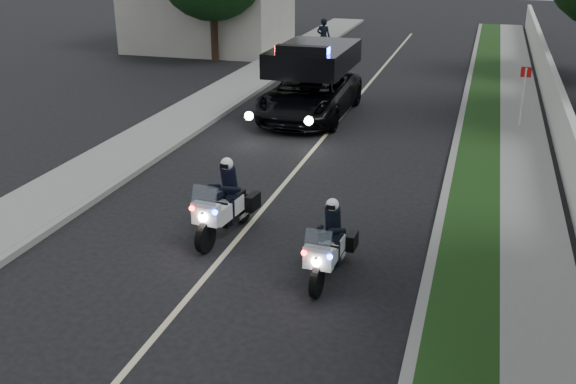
{
  "coord_description": "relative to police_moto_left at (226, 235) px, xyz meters",
  "views": [
    {
      "loc": [
        4.74,
        -8.79,
        6.22
      ],
      "look_at": [
        0.98,
        3.97,
        1.0
      ],
      "focal_mm": 41.97,
      "sensor_mm": 36.0,
      "label": 1
    }
  ],
  "objects": [
    {
      "name": "police_suv",
      "position": [
        -0.76,
        10.13,
        0.0
      ],
      "size": [
        2.78,
        5.89,
        2.85
      ],
      "primitive_type": "imported",
      "rotation": [
        0.0,
        0.0,
        -0.01
      ],
      "color": "black",
      "rests_on": "ground"
    },
    {
      "name": "sidewalk_left",
      "position": [
        -4.89,
        6.43,
        0.08
      ],
      "size": [
        2.0,
        60.0,
        0.16
      ],
      "primitive_type": "cube",
      "color": "gray",
      "rests_on": "ground"
    },
    {
      "name": "police_moto_right",
      "position": [
        2.57,
        -1.18,
        0.0
      ],
      "size": [
        0.75,
        1.88,
        1.57
      ],
      "primitive_type": null,
      "rotation": [
        0.0,
        0.0,
        -0.06
      ],
      "color": "silver",
      "rests_on": "ground"
    },
    {
      "name": "sidewalk_right",
      "position": [
        6.41,
        6.43,
        0.08
      ],
      "size": [
        1.4,
        60.0,
        0.16
      ],
      "primitive_type": "cube",
      "color": "gray",
      "rests_on": "ground"
    },
    {
      "name": "sign_post",
      "position": [
        6.31,
        10.42,
        0.0
      ],
      "size": [
        0.38,
        0.38,
        2.16
      ],
      "primitive_type": null,
      "rotation": [
        0.0,
        0.0,
        -0.13
      ],
      "color": "red",
      "rests_on": "ground"
    },
    {
      "name": "cyclist",
      "position": [
        -2.91,
        20.92,
        0.0
      ],
      "size": [
        0.7,
        0.49,
        1.87
      ],
      "primitive_type": "imported",
      "rotation": [
        0.0,
        0.0,
        3.2
      ],
      "color": "black",
      "rests_on": "ground"
    },
    {
      "name": "police_moto_left",
      "position": [
        0.0,
        0.0,
        0.0
      ],
      "size": [
        0.96,
        2.12,
        1.74
      ],
      "primitive_type": null,
      "rotation": [
        0.0,
        0.0,
        -0.12
      ],
      "color": "silver",
      "rests_on": "ground"
    },
    {
      "name": "grass_verge",
      "position": [
        5.11,
        6.43,
        0.08
      ],
      "size": [
        1.2,
        60.0,
        0.16
      ],
      "primitive_type": "cube",
      "color": "#193814",
      "rests_on": "ground"
    },
    {
      "name": "curb_left",
      "position": [
        -3.79,
        6.43,
        0.07
      ],
      "size": [
        0.2,
        60.0,
        0.15
      ],
      "primitive_type": "cube",
      "color": "gray",
      "rests_on": "ground"
    },
    {
      "name": "property_wall",
      "position": [
        7.41,
        6.43,
        0.75
      ],
      "size": [
        0.22,
        60.0,
        1.5
      ],
      "primitive_type": "cube",
      "color": "beige",
      "rests_on": "ground"
    },
    {
      "name": "bicycle",
      "position": [
        -2.91,
        20.92,
        0.0
      ],
      "size": [
        0.69,
        1.65,
        0.84
      ],
      "primitive_type": "imported",
      "rotation": [
        0.0,
        0.0,
        0.08
      ],
      "color": "black",
      "rests_on": "ground"
    },
    {
      "name": "tree_left_near",
      "position": [
        -8.02,
        19.06,
        0.0
      ],
      "size": [
        5.74,
        5.74,
        9.22
      ],
      "primitive_type": null,
      "rotation": [
        0.0,
        0.0,
        -0.04
      ],
      "color": "#143D16",
      "rests_on": "ground"
    },
    {
      "name": "ground",
      "position": [
        0.31,
        -3.57,
        0.0
      ],
      "size": [
        120.0,
        120.0,
        0.0
      ],
      "primitive_type": "plane",
      "color": "black",
      "rests_on": "ground"
    },
    {
      "name": "curb_right",
      "position": [
        4.41,
        6.43,
        0.07
      ],
      "size": [
        0.2,
        60.0,
        0.15
      ],
      "primitive_type": "cube",
      "color": "gray",
      "rests_on": "ground"
    },
    {
      "name": "tree_left_far",
      "position": [
        -9.13,
        26.24,
        0.0
      ],
      "size": [
        7.33,
        7.33,
        11.29
      ],
      "primitive_type": null,
      "rotation": [
        0.0,
        0.0,
        0.09
      ],
      "color": "black",
      "rests_on": "ground"
    },
    {
      "name": "lane_marking",
      "position": [
        0.31,
        6.43,
        0.0
      ],
      "size": [
        0.12,
        50.0,
        0.01
      ],
      "primitive_type": "cube",
      "color": "#BFB78C",
      "rests_on": "ground"
    }
  ]
}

